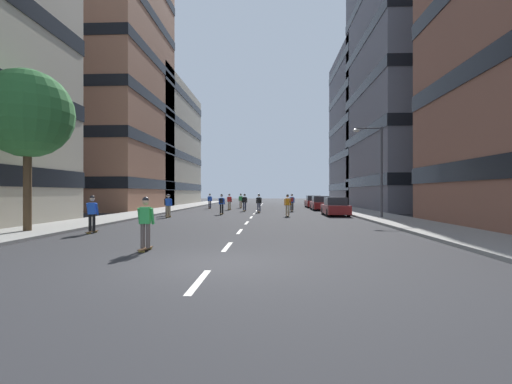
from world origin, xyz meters
name	(u,v)px	position (x,y,z in m)	size (l,w,h in m)	color
ground_plane	(256,212)	(0.00, 25.65, 0.00)	(153.92, 153.92, 0.00)	#28282B
sidewalk_left	(166,209)	(-9.83, 28.86, 0.07)	(3.62, 70.55, 0.14)	gray
sidewalk_right	(350,210)	(9.83, 28.86, 0.07)	(3.62, 70.55, 0.14)	gray
lane_markings	(256,212)	(0.00, 25.50, 0.00)	(0.16, 57.20, 0.01)	silver
building_left_mid	(90,85)	(-19.33, 30.97, 14.26)	(15.50, 16.13, 28.33)	#9E6B51
building_left_far	(138,145)	(-19.33, 46.06, 9.33)	(15.50, 22.74, 18.48)	#B2A893
building_right_mid	(433,68)	(19.33, 30.97, 15.60)	(15.50, 17.75, 31.01)	slate
building_right_far	(389,129)	(19.33, 46.06, 11.55)	(15.50, 16.24, 22.92)	slate
parked_car_near	(320,204)	(6.82, 29.74, 0.70)	(1.82, 4.40, 1.52)	maroon
parked_car_mid	(313,202)	(6.82, 36.34, 0.70)	(1.82, 4.40, 1.52)	maroon
parked_car_far	(335,207)	(6.82, 20.43, 0.70)	(1.82, 4.40, 1.52)	maroon
street_tree_near	(27,114)	(-9.83, 6.68, 5.58)	(4.08, 4.08, 7.51)	#4C3823
streetlamp_right	(376,162)	(9.10, 16.63, 4.14)	(2.13, 0.30, 6.50)	#3F3F44
skater_0	(245,202)	(-1.19, 27.10, 0.98)	(0.54, 0.91, 1.78)	brown
skater_1	(167,203)	(-7.03, 19.76, 1.02)	(0.55, 0.92, 1.78)	brown
skater_2	(222,203)	(-2.78, 21.53, 1.02)	(0.54, 0.91, 1.78)	brown
skater_3	(210,200)	(-5.76, 32.91, 0.98)	(0.54, 0.91, 1.78)	brown
skater_4	(169,205)	(-6.34, 17.72, 0.98)	(0.54, 0.91, 1.78)	brown
skater_5	(288,204)	(2.84, 19.41, 0.98)	(0.54, 0.91, 1.78)	brown
skater_6	(292,201)	(3.61, 26.93, 1.02)	(0.54, 0.90, 1.78)	brown
skater_7	(92,212)	(-6.88, 6.93, 0.98)	(0.53, 0.90, 1.78)	brown
skater_8	(229,201)	(-3.05, 29.64, 0.98)	(0.56, 0.92, 1.78)	brown
skater_9	(259,202)	(0.35, 24.69, 0.98)	(0.55, 0.92, 1.78)	brown
skater_10	(145,221)	(-2.58, 1.99, 0.98)	(0.54, 0.91, 1.78)	brown
skater_11	(241,200)	(-2.21, 34.55, 0.98)	(0.57, 0.92, 1.78)	brown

